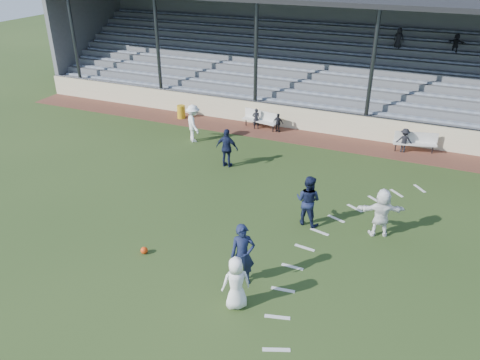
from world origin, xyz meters
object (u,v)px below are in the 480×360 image
at_px(player_white_lead, 236,283).
at_px(player_navy_lead, 243,255).
at_px(bench_right, 415,140).
at_px(football, 144,250).
at_px(bench_left, 260,118).
at_px(trash_bin, 181,112).

bearing_deg(player_white_lead, player_navy_lead, -113.48).
distance_m(player_white_lead, player_navy_lead, 1.06).
height_order(bench_right, player_navy_lead, player_navy_lead).
xyz_separation_m(football, player_white_lead, (3.74, -1.07, 0.69)).
height_order(bench_left, trash_bin, bench_left).
relative_size(football, player_white_lead, 0.14).
bearing_deg(bench_right, player_navy_lead, -121.02).
bearing_deg(player_navy_lead, bench_left, 79.02).
distance_m(trash_bin, player_white_lead, 15.72).
bearing_deg(bench_right, player_white_lead, -118.78).
bearing_deg(player_navy_lead, bench_right, 42.78).
xyz_separation_m(bench_right, football, (-7.35, -12.06, -0.47)).
height_order(bench_left, player_white_lead, player_white_lead).
bearing_deg(football, trash_bin, 114.09).
distance_m(bench_left, football, 12.12).
xyz_separation_m(bench_right, player_navy_lead, (-3.85, -12.12, 0.41)).
distance_m(football, player_navy_lead, 3.61).
bearing_deg(football, player_white_lead, -16.02).
relative_size(bench_right, trash_bin, 2.75).
height_order(trash_bin, football, trash_bin).
height_order(trash_bin, player_navy_lead, player_navy_lead).
bearing_deg(trash_bin, player_white_lead, -55.00).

